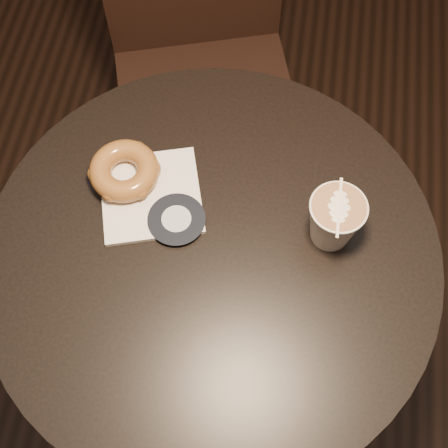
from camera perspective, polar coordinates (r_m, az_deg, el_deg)
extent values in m
plane|color=black|center=(1.66, -0.68, -12.69)|extent=(4.50, 4.50, 0.00)
cylinder|color=black|center=(0.96, -1.15, -2.77)|extent=(0.70, 0.70, 0.03)
cylinder|color=black|center=(1.30, -0.85, -9.03)|extent=(0.07, 0.07, 0.70)
cylinder|color=black|center=(1.65, -0.68, -12.61)|extent=(0.44, 0.44, 0.02)
cube|color=black|center=(1.47, -1.55, 11.13)|extent=(0.50, 0.50, 0.04)
cylinder|color=black|center=(1.57, -6.55, 0.47)|extent=(0.04, 0.04, 0.45)
cylinder|color=black|center=(1.59, 5.56, 2.20)|extent=(0.04, 0.04, 0.45)
cylinder|color=black|center=(1.74, -7.76, 10.32)|extent=(0.04, 0.04, 0.45)
cylinder|color=black|center=(1.76, 3.34, 11.80)|extent=(0.04, 0.04, 0.45)
cube|color=white|center=(0.99, -6.69, 2.63)|extent=(0.19, 0.19, 0.01)
torus|color=brown|center=(0.99, -9.11, 4.84)|extent=(0.11, 0.11, 0.04)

